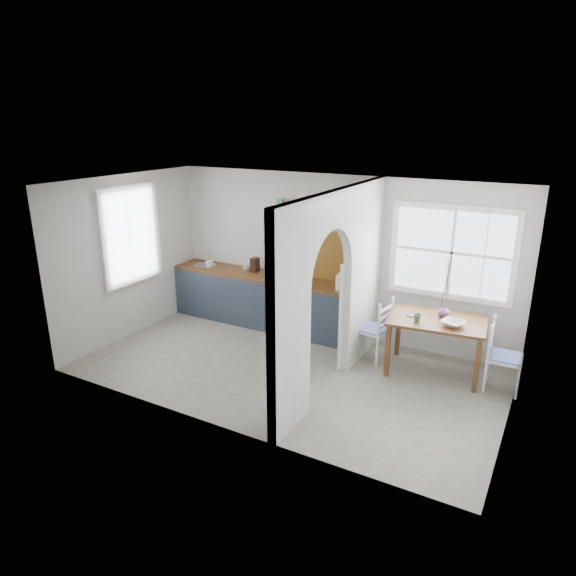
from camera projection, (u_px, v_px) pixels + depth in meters
The scene contains 26 objects.
floor at pixel (287, 370), 7.29m from camera, with size 5.80×3.20×0.01m, color gray.
ceiling at pixel (287, 186), 6.48m from camera, with size 5.80×3.20×0.01m, color beige.
walls at pixel (287, 283), 6.89m from camera, with size 5.81×3.21×2.60m.
partition at pixel (337, 279), 6.56m from camera, with size 0.12×3.20×2.60m.
kitchen_window at pixel (129, 235), 8.10m from camera, with size 0.10×1.16×1.50m, color white, non-canonical shape.
nook_window at pixel (452, 253), 7.25m from camera, with size 1.76×0.10×1.30m, color white, non-canonical shape.
counter at pixel (267, 300), 8.77m from camera, with size 3.50×0.60×0.90m.
sink at pixel (205, 266), 9.22m from camera, with size 0.40×0.40×0.02m, color silver.
backsplash at pixel (324, 252), 8.27m from camera, with size 1.65×0.03×0.90m, color #986626.
shelf at pixel (322, 213), 8.00m from camera, with size 1.75×0.20×0.21m.
pendant_lamp at pixel (334, 227), 7.59m from camera, with size 0.26×0.26×0.16m, color beige.
utensil_rail at pixel (355, 263), 7.30m from camera, with size 0.02×0.02×0.50m, color silver.
dining_table at pixel (435, 346), 7.12m from camera, with size 1.28×0.85×0.80m, color #4E2C19, non-canonical shape.
chair_left at pixel (372, 328), 7.52m from camera, with size 0.44×0.44×0.96m, color white, non-canonical shape.
chair_right at pixel (505, 356), 6.65m from camera, with size 0.43×0.43×0.94m, color white, non-canonical shape.
kettle at pixel (341, 282), 7.85m from camera, with size 0.22×0.17×0.26m, color white, non-canonical shape.
mug_a at pixel (209, 264), 9.06m from camera, with size 0.12×0.12×0.11m, color white.
mug_b at pixel (246, 267), 8.91m from camera, with size 0.11×0.11×0.09m, color silver.
knife_block at pixel (255, 265), 8.80m from camera, with size 0.11×0.15×0.24m, color black.
jar at pixel (282, 271), 8.60m from camera, with size 0.09×0.09×0.14m, color olive.
towel_magenta at pixel (353, 336), 7.77m from camera, with size 0.02×0.03×0.57m, color #AC2F76.
towel_orange at pixel (351, 339), 7.73m from camera, with size 0.02×0.03×0.54m, color orange.
bowl at pixel (453, 323), 6.77m from camera, with size 0.29×0.29×0.07m, color silver.
table_cup at pixel (417, 318), 6.93m from camera, with size 0.11×0.11×0.10m, color #3F7846.
plate at pixel (412, 315), 7.13m from camera, with size 0.16×0.16×0.01m, color #322F2F.
vase at pixel (444, 311), 7.07m from camera, with size 0.16×0.16×0.17m, color #724D78.
Camera 1 is at (3.20, -5.72, 3.41)m, focal length 32.00 mm.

